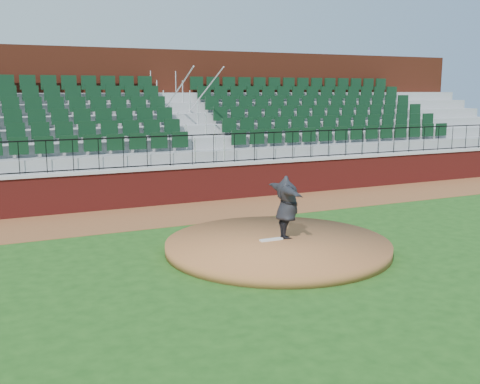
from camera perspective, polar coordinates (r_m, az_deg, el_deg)
ground at (r=13.20m, az=2.79°, el=-6.61°), size 90.00×90.00×0.00m
warning_track at (r=17.99m, az=-5.30°, el=-2.07°), size 34.00×3.20×0.01m
field_wall at (r=19.36m, az=-6.95°, el=0.57°), size 34.00×0.35×1.20m
wall_cap at (r=19.27m, az=-6.99°, el=2.48°), size 34.00×0.45×0.10m
wall_railing at (r=19.20m, az=-7.03°, el=4.10°), size 34.00×0.05×1.00m
seating_stands at (r=21.75m, az=-9.32°, el=6.08°), size 34.00×5.10×4.60m
concourse_wall at (r=24.43m, az=-11.18°, el=7.51°), size 34.00×0.50×5.50m
pitchers_mound at (r=13.72m, az=3.79°, el=-5.42°), size 5.38×5.38×0.25m
pitching_rubber at (r=13.72m, az=3.16°, el=-4.79°), size 0.58×0.15×0.04m
pitcher at (r=13.78m, az=4.71°, el=-1.52°), size 0.77×1.95×1.54m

